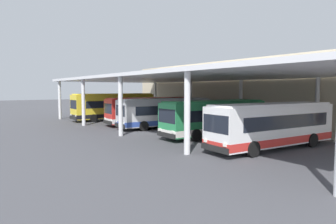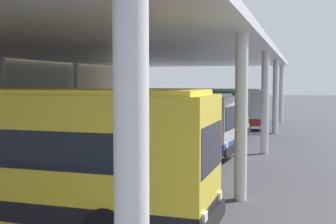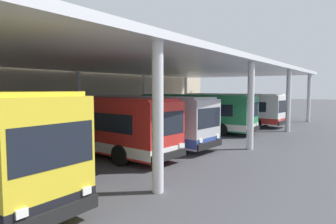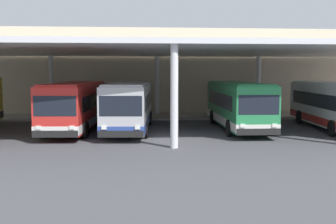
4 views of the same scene
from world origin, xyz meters
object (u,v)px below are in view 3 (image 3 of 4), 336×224
banner_sign (191,102)px  bus_middle_bay (142,119)px  bench_waiting (3,133)px  bus_second_bay (98,124)px  trash_bin (54,128)px  bus_far_bay (195,112)px  bus_departing (231,108)px

banner_sign → bus_middle_bay: bearing=-159.0°
bus_middle_bay → bench_waiting: bearing=123.9°
bus_second_bay → banner_sign: banner_sign is taller
bus_middle_bay → trash_bin: 7.57m
bus_far_bay → trash_bin: 11.50m
bench_waiting → bus_second_bay: bearing=-77.3°
bus_middle_bay → trash_bin: size_ratio=10.91×
bus_far_bay → bus_departing: size_ratio=0.99×
bus_middle_bay → bench_waiting: size_ratio=5.94×
bus_second_bay → bench_waiting: size_ratio=5.93×
bus_second_bay → bench_waiting: bearing=102.7°
bus_second_bay → bus_departing: (17.20, -0.78, 0.00)m
bus_middle_bay → bus_far_bay: bearing=1.7°
bus_second_bay → bus_far_bay: same height
bus_departing → trash_bin: 17.21m
bus_far_bay → trash_bin: (-8.98, 7.11, -0.98)m
bench_waiting → trash_bin: trash_bin is taller
bus_middle_bay → bus_second_bay: bearing=175.3°
bus_departing → banner_sign: bearing=59.4°
bus_middle_bay → bus_departing: size_ratio=1.00×
bus_second_bay → bus_far_bay: (10.88, -0.08, 0.00)m
bench_waiting → banner_sign: size_ratio=0.56×
bus_middle_bay → bus_far_bay: 7.35m
bus_far_bay → bus_departing: bearing=-6.4°
bus_second_bay → banner_sign: size_ratio=3.34×
bus_middle_bay → bench_waiting: (-5.23, 7.79, -0.99)m
bus_second_bay → bus_departing: 17.22m
bus_middle_bay → trash_bin: bus_middle_bay is taller
trash_bin → banner_sign: 19.72m
bus_departing → bus_second_bay: bearing=177.4°
bus_departing → trash_bin: (-15.30, 7.82, -0.98)m
bus_departing → bench_waiting: bus_departing is taller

